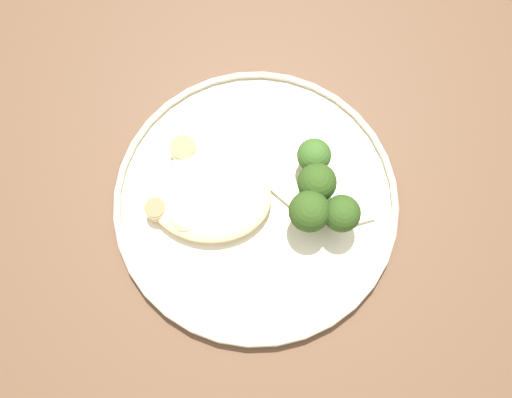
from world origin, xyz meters
The scene contains 17 objects.
ground centered at (0.00, 0.00, 0.00)m, with size 6.00×6.00×0.00m, color #47423D.
wooden_dining_table centered at (0.00, 0.00, 0.66)m, with size 1.40×1.00×0.74m.
dinner_plate centered at (0.01, 0.02, 0.75)m, with size 0.29×0.29×0.02m.
noodle_bed centered at (-0.04, 0.02, 0.76)m, with size 0.12×0.10×0.02m.
seared_scallop_large_seared centered at (-0.01, -0.01, 0.76)m, with size 0.02×0.02×0.01m.
seared_scallop_rear_pale centered at (-0.09, 0.00, 0.76)m, with size 0.02×0.02×0.02m.
seared_scallop_front_small centered at (-0.05, 0.02, 0.76)m, with size 0.03×0.03×0.02m.
seared_scallop_center_golden centered at (-0.06, -0.01, 0.76)m, with size 0.03×0.03×0.02m.
seared_scallop_tilted_round centered at (-0.07, 0.07, 0.76)m, with size 0.03×0.03×0.01m.
seared_scallop_tiny_bay centered at (-0.04, 0.04, 0.76)m, with size 0.02×0.02×0.01m.
seared_scallop_right_edge centered at (-0.03, 0.02, 0.76)m, with size 0.03×0.03×0.01m.
broccoli_floret_front_edge centered at (0.09, 0.00, 0.79)m, with size 0.04×0.04×0.06m.
broccoli_floret_right_tilted centered at (0.06, 0.00, 0.79)m, with size 0.04×0.04×0.06m.
broccoli_floret_beside_noodles centered at (0.07, 0.06, 0.78)m, with size 0.03×0.03×0.05m.
broccoli_floret_split_head centered at (0.07, 0.03, 0.78)m, with size 0.04×0.04×0.05m.
onion_sliver_pale_crescent centered at (0.04, 0.02, 0.75)m, with size 0.06×0.01×0.00m, color silver.
onion_sliver_curled_piece centered at (0.11, 0.00, 0.75)m, with size 0.05×0.01×0.00m, color silver.
Camera 1 is at (0.02, -0.14, 1.33)m, focal length 41.76 mm.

